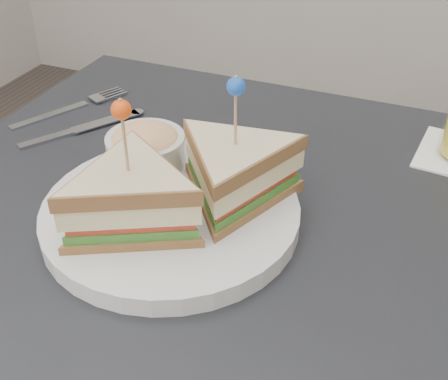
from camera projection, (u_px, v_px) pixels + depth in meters
table at (213, 277)px, 0.68m from camera, size 0.80×0.80×0.75m
plate_meal at (177, 187)px, 0.62m from camera, size 0.34×0.32×0.17m
cutlery_fork at (76, 106)px, 0.89m from camera, size 0.11×0.19×0.01m
cutlery_knife at (78, 130)px, 0.82m from camera, size 0.12×0.17×0.01m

